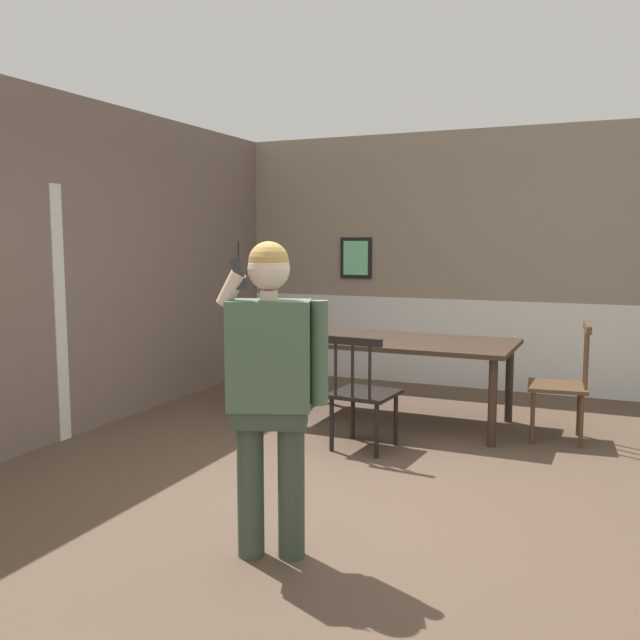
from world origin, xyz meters
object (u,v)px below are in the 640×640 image
(dining_table, at_px, (398,348))
(person_figure, at_px, (271,379))
(chair_by_doorway, at_px, (362,392))
(chair_near_window, at_px, (262,361))
(chair_at_table_head, at_px, (562,384))

(dining_table, relative_size, person_figure, 1.25)
(dining_table, bearing_deg, person_figure, -86.35)
(dining_table, xyz_separation_m, person_figure, (0.18, -2.84, 0.26))
(chair_by_doorway, bearing_deg, dining_table, 94.04)
(person_figure, bearing_deg, chair_near_window, -81.28)
(chair_by_doorway, height_order, person_figure, person_figure)
(chair_near_window, distance_m, person_figure, 3.31)
(chair_near_window, distance_m, chair_by_doorway, 1.68)
(chair_near_window, height_order, chair_at_table_head, chair_at_table_head)
(person_figure, bearing_deg, dining_table, -106.69)
(chair_at_table_head, bearing_deg, dining_table, 83.73)
(chair_by_doorway, relative_size, person_figure, 0.56)
(chair_by_doorway, xyz_separation_m, chair_at_table_head, (1.43, 0.89, 0.01))
(dining_table, height_order, chair_near_window, chair_near_window)
(chair_near_window, relative_size, person_figure, 0.58)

